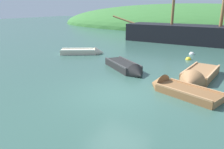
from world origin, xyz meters
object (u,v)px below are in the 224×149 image
at_px(rowboat_center, 84,52).
at_px(buoy_yellow, 188,60).
at_px(sailing_ship, 197,37).
at_px(rowboat_outer_right, 176,90).
at_px(rowboat_portside, 127,69).
at_px(buoy_white, 192,54).
at_px(rowboat_far, 197,77).

relative_size(rowboat_center, buoy_yellow, 8.22).
height_order(sailing_ship, rowboat_outer_right, sailing_ship).
bearing_deg(sailing_ship, buoy_yellow, 96.77).
relative_size(sailing_ship, rowboat_portside, 4.74).
relative_size(rowboat_outer_right, buoy_white, 8.43).
bearing_deg(sailing_ship, rowboat_far, 100.92).
bearing_deg(rowboat_outer_right, buoy_white, -65.03).
xyz_separation_m(sailing_ship, buoy_yellow, (1.02, -7.59, -0.66)).
xyz_separation_m(sailing_ship, rowboat_center, (-6.35, -9.91, -0.54)).
height_order(rowboat_portside, rowboat_center, rowboat_portside).
bearing_deg(rowboat_far, rowboat_center, -98.93).
height_order(sailing_ship, rowboat_portside, sailing_ship).
bearing_deg(buoy_white, sailing_ship, 98.02).
bearing_deg(rowboat_center, rowboat_outer_right, -60.29).
bearing_deg(sailing_ship, rowboat_outer_right, 97.49).
height_order(sailing_ship, rowboat_far, sailing_ship).
bearing_deg(rowboat_portside, rowboat_center, -171.60).
xyz_separation_m(rowboat_far, rowboat_outer_right, (-0.41, -2.22, -0.04)).
xyz_separation_m(rowboat_far, buoy_yellow, (-1.45, 4.23, -0.13)).
xyz_separation_m(rowboat_portside, buoy_yellow, (2.33, 4.70, -0.13)).
distance_m(rowboat_portside, rowboat_far, 3.81).
relative_size(sailing_ship, buoy_yellow, 42.19).
bearing_deg(rowboat_portside, buoy_white, 106.08).
bearing_deg(rowboat_portside, sailing_ship, 117.59).
height_order(rowboat_center, buoy_yellow, rowboat_center).
relative_size(rowboat_portside, buoy_white, 8.82).
bearing_deg(buoy_yellow, rowboat_far, -71.10).
bearing_deg(rowboat_far, rowboat_portside, -79.65).
height_order(rowboat_outer_right, buoy_yellow, rowboat_outer_right).
height_order(rowboat_portside, rowboat_outer_right, rowboat_outer_right).
bearing_deg(rowboat_outer_right, rowboat_portside, -11.00).
xyz_separation_m(rowboat_portside, rowboat_far, (3.78, 0.47, -0.01)).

